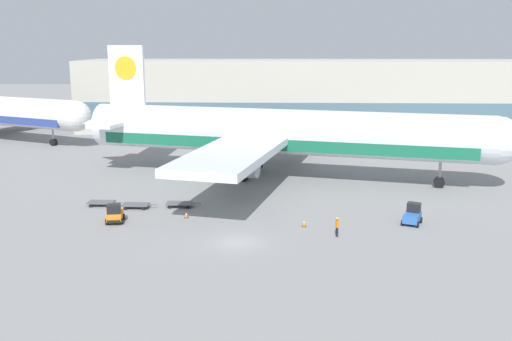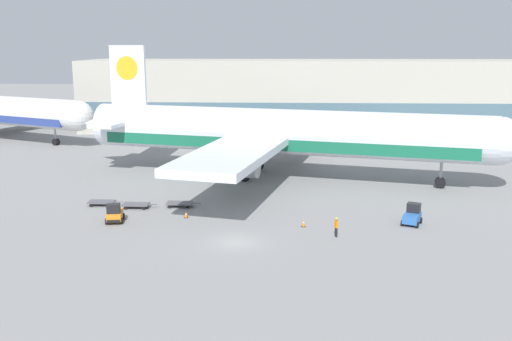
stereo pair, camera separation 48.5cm
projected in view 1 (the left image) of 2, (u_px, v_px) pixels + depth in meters
name	position (u px, v px, depth m)	size (l,w,h in m)	color
ground_plane	(238.00, 242.00, 50.49)	(400.00, 400.00, 0.00)	gray
terminal_building	(305.00, 95.00, 116.10)	(90.00, 18.20, 14.00)	#BCB7A8
airplane_main	(276.00, 133.00, 73.84)	(57.16, 48.54, 17.00)	silver
baggage_tug_foreground	(115.00, 214.00, 55.83)	(1.95, 2.63, 2.00)	orange
baggage_tug_mid	(413.00, 215.00, 55.46)	(2.40, 2.80, 2.00)	#2D66B7
baggage_dolly_lead	(101.00, 202.00, 61.72)	(3.71, 1.52, 0.48)	#56565B
baggage_dolly_second	(136.00, 205.00, 60.79)	(3.71, 1.52, 0.48)	#56565B
baggage_dolly_third	(180.00, 203.00, 61.29)	(3.71, 1.52, 0.48)	#56565B
ground_crew_near	(337.00, 225.00, 51.68)	(0.34, 0.53, 1.84)	black
traffic_cone_near	(304.00, 223.00, 54.73)	(0.40, 0.40, 0.74)	black
traffic_cone_far	(186.00, 215.00, 57.50)	(0.40, 0.40, 0.64)	black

